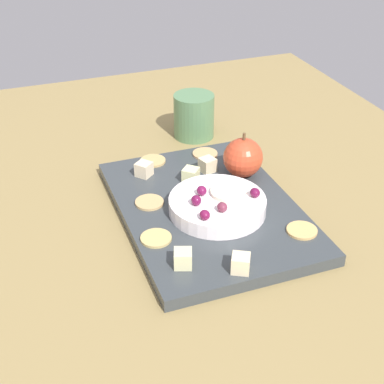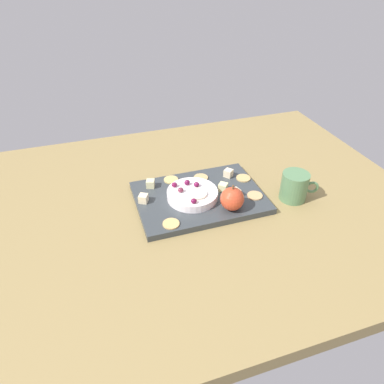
% 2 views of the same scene
% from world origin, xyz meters
% --- Properties ---
extents(table, '(1.33, 1.03, 0.04)m').
position_xyz_m(table, '(0.00, 0.00, 0.02)').
color(table, olive).
rests_on(table, ground).
extents(platter, '(0.38, 0.27, 0.02)m').
position_xyz_m(platter, '(-0.01, -0.00, 0.05)').
color(platter, '#363C3F').
rests_on(platter, table).
extents(serving_dish, '(0.15, 0.15, 0.02)m').
position_xyz_m(serving_dish, '(0.02, 0.01, 0.07)').
color(serving_dish, white).
rests_on(serving_dish, platter).
extents(apple_whole, '(0.07, 0.07, 0.07)m').
position_xyz_m(apple_whole, '(-0.07, 0.09, 0.09)').
color(apple_whole, '#C54225').
rests_on(apple_whole, platter).
extents(apple_stem, '(0.01, 0.01, 0.01)m').
position_xyz_m(apple_stem, '(-0.07, 0.09, 0.13)').
color(apple_stem, brown).
rests_on(apple_stem, apple_whole).
extents(cheese_cube_0, '(0.03, 0.03, 0.02)m').
position_xyz_m(cheese_cube_0, '(0.16, -0.02, 0.07)').
color(cheese_cube_0, beige).
rests_on(cheese_cube_0, platter).
extents(cheese_cube_1, '(0.03, 0.03, 0.02)m').
position_xyz_m(cheese_cube_1, '(-0.08, -0.00, 0.07)').
color(cheese_cube_1, beige).
rests_on(cheese_cube_1, platter).
extents(cheese_cube_2, '(0.03, 0.03, 0.02)m').
position_xyz_m(cheese_cube_2, '(-0.13, -0.07, 0.07)').
color(cheese_cube_2, beige).
rests_on(cheese_cube_2, platter).
extents(cheese_cube_3, '(0.03, 0.03, 0.02)m').
position_xyz_m(cheese_cube_3, '(-0.10, 0.04, 0.07)').
color(cheese_cube_3, beige).
rests_on(cheese_cube_3, platter).
extents(cheese_cube_4, '(0.03, 0.03, 0.02)m').
position_xyz_m(cheese_cube_4, '(0.12, -0.09, 0.07)').
color(cheese_cube_4, beige).
rests_on(cheese_cube_4, platter).
extents(cracker_0, '(0.05, 0.05, 0.00)m').
position_xyz_m(cracker_0, '(0.11, 0.10, 0.06)').
color(cracker_0, tan).
rests_on(cracker_0, platter).
extents(cracker_1, '(0.05, 0.05, 0.00)m').
position_xyz_m(cracker_1, '(-0.04, -0.09, 0.06)').
color(cracker_1, tan).
rests_on(cracker_1, platter).
extents(cracker_2, '(0.05, 0.05, 0.00)m').
position_xyz_m(cracker_2, '(-0.17, -0.04, 0.06)').
color(cracker_2, tan).
rests_on(cracker_2, platter).
extents(cracker_3, '(0.05, 0.05, 0.00)m').
position_xyz_m(cracker_3, '(0.05, -0.10, 0.06)').
color(cracker_3, tan).
rests_on(cracker_3, platter).
extents(cracker_4, '(0.05, 0.05, 0.00)m').
position_xyz_m(cracker_4, '(-0.16, 0.06, 0.06)').
color(cracker_4, tan).
rests_on(cracker_4, platter).
extents(grape_0, '(0.02, 0.02, 0.01)m').
position_xyz_m(grape_0, '(0.05, -0.00, 0.09)').
color(grape_0, brown).
rests_on(grape_0, serving_dish).
extents(grape_1, '(0.02, 0.02, 0.02)m').
position_xyz_m(grape_1, '(0.02, -0.03, 0.09)').
color(grape_1, '#62133B').
rests_on(grape_1, serving_dish).
extents(grape_2, '(0.02, 0.02, 0.01)m').
position_xyz_m(grape_2, '(0.00, -0.01, 0.09)').
color(grape_2, maroon).
rests_on(grape_2, serving_dish).
extents(grape_3, '(0.02, 0.02, 0.01)m').
position_xyz_m(grape_3, '(0.03, 0.06, 0.09)').
color(grape_3, '#601238').
rests_on(grape_3, serving_dish).
extents(grape_4, '(0.02, 0.02, 0.01)m').
position_xyz_m(grape_4, '(0.06, -0.03, 0.09)').
color(grape_4, maroon).
rests_on(grape_4, serving_dish).
extents(apple_slice_0, '(0.06, 0.06, 0.01)m').
position_xyz_m(apple_slice_0, '(0.01, 0.03, 0.09)').
color(apple_slice_0, beige).
rests_on(apple_slice_0, serving_dish).
extents(cup, '(0.11, 0.08, 0.09)m').
position_xyz_m(cup, '(-0.28, 0.08, 0.08)').
color(cup, '#547E53').
rests_on(cup, table).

